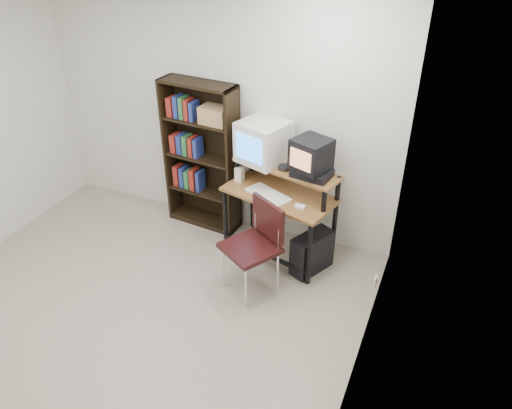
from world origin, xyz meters
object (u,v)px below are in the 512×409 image
at_px(pc_tower, 312,253).
at_px(crt_tv, 311,154).
at_px(crt_monitor, 264,142).
at_px(bookshelf, 203,154).
at_px(computer_desk, 280,197).
at_px(school_chair, 257,238).

bearing_deg(pc_tower, crt_tv, 150.97).
height_order(crt_monitor, pc_tower, crt_monitor).
bearing_deg(crt_monitor, crt_tv, 3.71).
relative_size(crt_tv, bookshelf, 0.25).
distance_m(computer_desk, school_chair, 0.61).
relative_size(computer_desk, crt_tv, 2.97).
height_order(computer_desk, pc_tower, computer_desk).
xyz_separation_m(crt_monitor, bookshelf, (-0.75, 0.08, -0.31)).
bearing_deg(school_chair, crt_tv, 95.93).
distance_m(crt_monitor, pc_tower, 1.22).
relative_size(pc_tower, bookshelf, 0.27).
xyz_separation_m(computer_desk, crt_tv, (0.29, 0.02, 0.52)).
distance_m(crt_monitor, crt_tv, 0.56).
height_order(school_chair, bookshelf, bookshelf).
distance_m(crt_monitor, school_chair, 1.01).
bearing_deg(bookshelf, school_chair, -34.88).
height_order(pc_tower, bookshelf, bookshelf).
relative_size(crt_tv, pc_tower, 0.91).
relative_size(crt_monitor, pc_tower, 1.23).
distance_m(computer_desk, bookshelf, 1.05).
xyz_separation_m(crt_tv, bookshelf, (-1.29, 0.22, -0.34)).
height_order(computer_desk, bookshelf, bookshelf).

